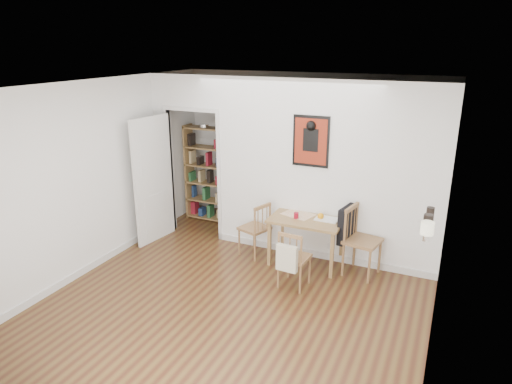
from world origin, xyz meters
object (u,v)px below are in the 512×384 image
at_px(notebook, 327,219).
at_px(chair_left, 254,229).
at_px(red_glass, 296,215).
at_px(orange_fruit, 321,216).
at_px(ceramic_jar_b, 430,212).
at_px(mantel_lamp, 427,229).
at_px(dining_table, 307,224).
at_px(chair_right, 361,240).
at_px(fireplace, 429,274).
at_px(ceramic_jar_a, 428,220).
at_px(bookshelf, 206,174).
at_px(chair_front, 294,258).

bearing_deg(notebook, chair_left, -173.57).
height_order(chair_left, red_glass, chair_left).
relative_size(orange_fruit, ceramic_jar_b, 0.80).
distance_m(red_glass, notebook, 0.43).
distance_m(chair_left, mantel_lamp, 2.84).
xyz_separation_m(dining_table, chair_right, (0.78, 0.00, -0.11)).
relative_size(fireplace, notebook, 3.95).
xyz_separation_m(orange_fruit, notebook, (0.09, 0.02, -0.04)).
bearing_deg(ceramic_jar_a, orange_fruit, 149.44).
relative_size(red_glass, ceramic_jar_a, 0.69).
height_order(dining_table, chair_right, chair_right).
xyz_separation_m(dining_table, orange_fruit, (0.18, 0.06, 0.13)).
height_order(red_glass, mantel_lamp, mantel_lamp).
xyz_separation_m(bookshelf, ceramic_jar_a, (3.82, -1.77, 0.39)).
xyz_separation_m(red_glass, orange_fruit, (0.32, 0.11, 0.00)).
bearing_deg(chair_right, notebook, 171.93).
height_order(chair_right, fireplace, fireplace).
bearing_deg(orange_fruit, ceramic_jar_a, -30.56).
xyz_separation_m(chair_right, notebook, (-0.51, 0.07, 0.20)).
xyz_separation_m(red_glass, ceramic_jar_b, (1.76, -0.44, 0.48)).
bearing_deg(mantel_lamp, dining_table, 143.14).
bearing_deg(dining_table, mantel_lamp, -36.86).
distance_m(chair_right, chair_front, 1.00).
height_order(chair_left, chair_right, chair_right).
height_order(chair_right, mantel_lamp, mantel_lamp).
bearing_deg(notebook, bookshelf, 160.04).
relative_size(dining_table, bookshelf, 0.60).
relative_size(red_glass, mantel_lamp, 0.43).
xyz_separation_m(fireplace, notebook, (-1.43, 0.93, 0.09)).
xyz_separation_m(dining_table, notebook, (0.27, 0.08, 0.09)).
bearing_deg(dining_table, orange_fruit, 17.53).
distance_m(dining_table, orange_fruit, 0.23).
bearing_deg(orange_fruit, dining_table, -162.47).
bearing_deg(mantel_lamp, chair_left, 154.00).
bearing_deg(chair_left, dining_table, 3.13).
bearing_deg(chair_right, chair_left, -178.27).
height_order(mantel_lamp, ceramic_jar_a, mantel_lamp).
xyz_separation_m(dining_table, mantel_lamp, (1.64, -1.23, 0.67)).
distance_m(red_glass, ceramic_jar_a, 1.97).
distance_m(red_glass, ceramic_jar_b, 1.87).
bearing_deg(red_glass, chair_front, -72.29).
height_order(chair_front, bookshelf, bookshelf).
height_order(fireplace, red_glass, fireplace).
xyz_separation_m(chair_front, bookshelf, (-2.27, 1.66, 0.43)).
xyz_separation_m(fireplace, orange_fruit, (-1.52, 0.91, 0.12)).
distance_m(notebook, ceramic_jar_a, 1.69).
height_order(dining_table, chair_left, chair_left).
xyz_separation_m(fireplace, ceramic_jar_a, (-0.08, 0.06, 0.61)).
distance_m(notebook, mantel_lamp, 1.98).
height_order(chair_front, red_glass, chair_front).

